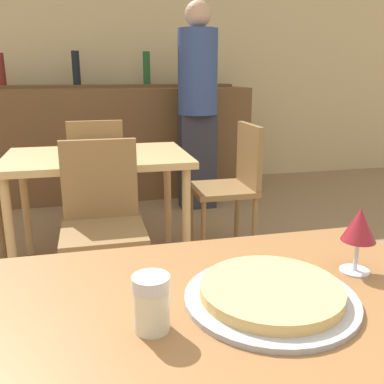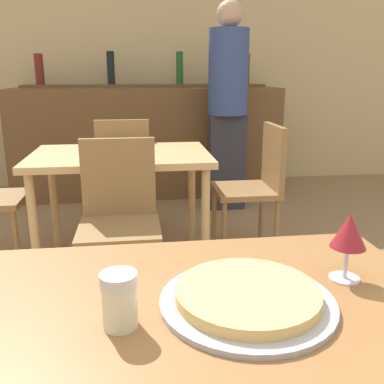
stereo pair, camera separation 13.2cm
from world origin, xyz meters
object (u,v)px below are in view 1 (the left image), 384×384
object	(u,v)px
chair_far_side_front	(102,215)
chair_far_side_back	(97,169)
wine_glass	(359,227)
chair_far_side_right	(233,180)
cheese_shaker	(152,304)
pizza_tray	(271,294)
person_standing	(198,100)

from	to	relation	value
chair_far_side_front	chair_far_side_back	world-z (taller)	same
chair_far_side_back	wine_glass	world-z (taller)	wine_glass
chair_far_side_right	wine_glass	world-z (taller)	wine_glass
chair_far_side_right	cheese_shaker	world-z (taller)	chair_far_side_right
chair_far_side_front	pizza_tray	world-z (taller)	chair_far_side_front
chair_far_side_front	wine_glass	world-z (taller)	wine_glass
person_standing	cheese_shaker	bearing A→B (deg)	-105.72
chair_far_side_right	pizza_tray	distance (m)	1.96
pizza_tray	wine_glass	bearing A→B (deg)	17.64
cheese_shaker	person_standing	xyz separation A→B (m)	(0.84, 2.99, 0.17)
chair_far_side_back	cheese_shaker	size ratio (longest dim) A/B	8.22
chair_far_side_right	pizza_tray	world-z (taller)	chair_far_side_right
cheese_shaker	wine_glass	xyz separation A→B (m)	(0.51, 0.13, 0.06)
chair_far_side_right	wine_glass	bearing A→B (deg)	-9.77
chair_far_side_front	cheese_shaker	distance (m)	1.40
chair_far_side_front	cheese_shaker	bearing A→B (deg)	-87.65
chair_far_side_right	person_standing	world-z (taller)	person_standing
chair_far_side_back	pizza_tray	distance (m)	2.43
chair_far_side_right	person_standing	bearing A→B (deg)	178.46
chair_far_side_back	wine_glass	xyz separation A→B (m)	(0.56, -2.32, 0.34)
chair_far_side_front	person_standing	xyz separation A→B (m)	(0.90, 1.62, 0.45)
pizza_tray	person_standing	size ratio (longest dim) A/B	0.20
person_standing	wine_glass	distance (m)	2.88
chair_far_side_front	pizza_tray	size ratio (longest dim) A/B	2.45
chair_far_side_front	cheese_shaker	size ratio (longest dim) A/B	8.22
chair_far_side_back	pizza_tray	world-z (taller)	chair_far_side_back
cheese_shaker	person_standing	bearing A→B (deg)	74.28
chair_far_side_front	chair_far_side_back	distance (m)	1.08
chair_far_side_right	pizza_tray	bearing A→B (deg)	-16.67
cheese_shaker	person_standing	size ratio (longest dim) A/B	0.06
chair_far_side_back	chair_far_side_right	size ratio (longest dim) A/B	1.00
pizza_tray	wine_glass	world-z (taller)	wine_glass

